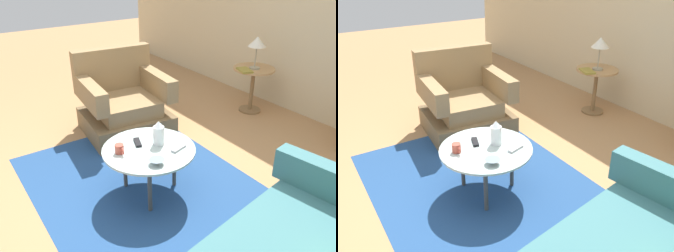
% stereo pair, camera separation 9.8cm
% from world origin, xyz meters
% --- Properties ---
extents(ground_plane, '(16.00, 16.00, 0.00)m').
position_xyz_m(ground_plane, '(0.00, 0.00, 0.00)').
color(ground_plane, '#AD7F51').
extents(area_rug, '(2.55, 1.81, 0.00)m').
position_xyz_m(area_rug, '(-0.08, -0.03, 0.00)').
color(area_rug, navy).
rests_on(area_rug, ground).
extents(armchair, '(0.93, 1.01, 0.92)m').
position_xyz_m(armchair, '(-1.31, 0.38, 0.32)').
color(armchair, brown).
rests_on(armchair, ground).
extents(coffee_table, '(0.78, 0.78, 0.45)m').
position_xyz_m(coffee_table, '(-0.08, -0.03, 0.41)').
color(coffee_table, '#B2C6C1').
rests_on(coffee_table, ground).
extents(side_table, '(0.52, 0.52, 0.59)m').
position_xyz_m(side_table, '(-0.83, 2.02, 0.43)').
color(side_table, tan).
rests_on(side_table, ground).
extents(table_lamp, '(0.22, 0.22, 0.40)m').
position_xyz_m(table_lamp, '(-0.81, 1.99, 0.91)').
color(table_lamp, '#9E937A').
rests_on(table_lamp, side_table).
extents(vase, '(0.10, 0.10, 0.22)m').
position_xyz_m(vase, '(-0.10, 0.08, 0.55)').
color(vase, white).
rests_on(vase, coffee_table).
extents(mug, '(0.11, 0.07, 0.08)m').
position_xyz_m(mug, '(-0.15, -0.26, 0.49)').
color(mug, '#B74C3D').
rests_on(mug, coffee_table).
extents(bowl, '(0.12, 0.12, 0.04)m').
position_xyz_m(bowl, '(0.16, -0.10, 0.47)').
color(bowl, slate).
rests_on(bowl, coffee_table).
extents(tv_remote_dark, '(0.15, 0.09, 0.02)m').
position_xyz_m(tv_remote_dark, '(-0.21, -0.06, 0.46)').
color(tv_remote_dark, black).
rests_on(tv_remote_dark, coffee_table).
extents(tv_remote_silver, '(0.09, 0.16, 0.02)m').
position_xyz_m(tv_remote_silver, '(0.07, 0.17, 0.46)').
color(tv_remote_silver, '#B2B2B7').
rests_on(tv_remote_silver, coffee_table).
extents(book, '(0.26, 0.21, 0.02)m').
position_xyz_m(book, '(-0.81, 1.82, 0.60)').
color(book, olive).
rests_on(book, side_table).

